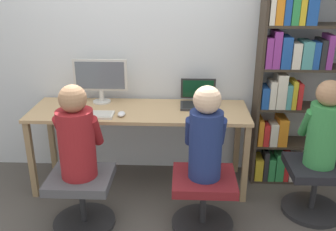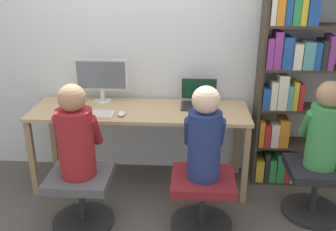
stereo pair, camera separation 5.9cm
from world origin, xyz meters
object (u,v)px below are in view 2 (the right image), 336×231
(laptop, at_px, (199,100))
(office_chair_side, at_px, (315,186))
(person_at_monitor, at_px, (76,135))
(bookshelf, at_px, (296,91))
(keyboard, at_px, (90,114))
(person_at_laptop, at_px, (205,136))
(person_near_shelf, at_px, (325,128))
(office_chair_right, at_px, (202,198))
(desktop_monitor, at_px, (101,78))
(office_chair_left, at_px, (81,195))

(laptop, relative_size, office_chair_side, 0.66)
(person_at_monitor, relative_size, office_chair_side, 1.46)
(bookshelf, bearing_deg, keyboard, -169.91)
(person_at_laptop, xyz_separation_m, person_near_shelf, (0.93, 0.23, -0.01))
(laptop, relative_size, office_chair_right, 0.66)
(person_at_monitor, height_order, person_near_shelf, person_at_monitor)
(person_at_monitor, xyz_separation_m, person_at_laptop, (0.95, 0.02, 0.01))
(keyboard, height_order, person_at_laptop, person_at_laptop)
(desktop_monitor, bearing_deg, person_at_laptop, -40.59)
(laptop, xyz_separation_m, person_near_shelf, (0.96, -0.53, -0.02))
(desktop_monitor, height_order, office_chair_left, desktop_monitor)
(desktop_monitor, distance_m, office_chair_left, 1.09)
(office_chair_left, distance_m, office_chair_side, 1.89)
(office_chair_side, relative_size, person_near_shelf, 0.70)
(office_chair_left, distance_m, bookshelf, 2.05)
(desktop_monitor, relative_size, laptop, 1.54)
(keyboard, bearing_deg, person_near_shelf, -6.35)
(person_at_laptop, bearing_deg, person_at_monitor, -178.61)
(laptop, height_order, person_at_monitor, person_at_monitor)
(laptop, bearing_deg, desktop_monitor, 177.59)
(desktop_monitor, xyz_separation_m, laptop, (0.90, -0.04, -0.18))
(keyboard, height_order, bookshelf, bookshelf)
(person_at_laptop, bearing_deg, desktop_monitor, 139.41)
(bookshelf, bearing_deg, office_chair_side, -79.19)
(laptop, height_order, person_at_laptop, person_at_laptop)
(desktop_monitor, bearing_deg, office_chair_right, -40.76)
(person_at_laptop, bearing_deg, office_chair_left, -178.30)
(person_near_shelf, bearing_deg, office_chair_right, -165.77)
(laptop, xyz_separation_m, office_chair_right, (0.03, -0.77, -0.54))
(office_chair_right, xyz_separation_m, office_chair_side, (0.93, 0.23, 0.00))
(laptop, height_order, office_chair_side, laptop)
(keyboard, xyz_separation_m, bookshelf, (1.79, 0.32, 0.15))
(laptop, bearing_deg, office_chair_side, -29.12)
(laptop, bearing_deg, person_at_laptop, -87.61)
(bookshelf, bearing_deg, person_at_monitor, -156.19)
(office_chair_right, relative_size, bookshelf, 0.27)
(person_at_laptop, distance_m, person_near_shelf, 0.96)
(person_at_laptop, relative_size, person_near_shelf, 1.02)
(desktop_monitor, xyz_separation_m, office_chair_right, (0.93, -0.80, -0.72))
(keyboard, bearing_deg, office_chair_side, -6.48)
(office_chair_side, distance_m, person_near_shelf, 0.51)
(person_near_shelf, bearing_deg, office_chair_side, -90.00)
(office_chair_left, xyz_separation_m, person_at_monitor, (0.00, 0.01, 0.51))
(bookshelf, bearing_deg, office_chair_left, -156.06)
(office_chair_side, bearing_deg, bookshelf, 100.81)
(office_chair_left, distance_m, person_at_laptop, 1.08)
(office_chair_left, bearing_deg, laptop, 40.74)
(bookshelf, bearing_deg, desktop_monitor, 178.73)
(desktop_monitor, distance_m, person_at_monitor, 0.85)
(person_near_shelf, bearing_deg, keyboard, 173.65)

